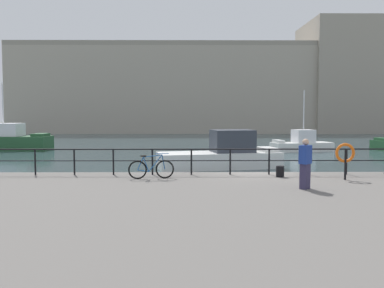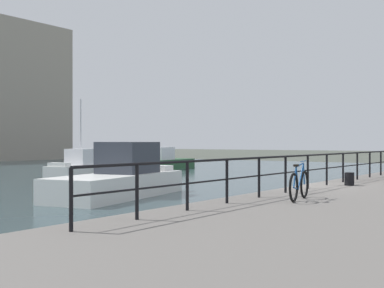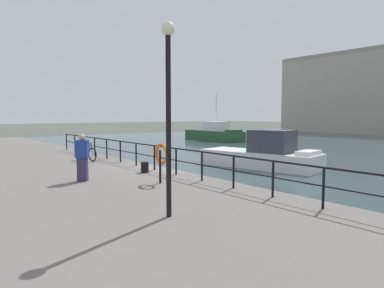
{
  "view_description": "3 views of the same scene",
  "coord_description": "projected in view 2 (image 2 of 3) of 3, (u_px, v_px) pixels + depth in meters",
  "views": [
    {
      "loc": [
        -2.98,
        -19.01,
        3.45
      ],
      "look_at": [
        -2.76,
        3.61,
        1.77
      ],
      "focal_mm": 41.94,
      "sensor_mm": 36.0,
      "label": 1
    },
    {
      "loc": [
        -16.42,
        -7.26,
        2.29
      ],
      "look_at": [
        -2.06,
        3.16,
        2.23
      ],
      "focal_mm": 47.91,
      "sensor_mm": 36.0,
      "label": 2
    },
    {
      "loc": [
        13.22,
        -8.78,
        3.2
      ],
      "look_at": [
        -3.39,
        4.25,
        1.44
      ],
      "focal_mm": 33.07,
      "sensor_mm": 36.0,
      "label": 3
    }
  ],
  "objects": [
    {
      "name": "ground_plane",
      "position": [
        302.0,
        209.0,
        17.57
      ],
      "size": [
        240.0,
        240.0,
        0.0
      ],
      "primitive_type": "plane",
      "color": "#4C5147"
    },
    {
      "name": "moored_red_daysailer",
      "position": [
        79.0,
        167.0,
        34.01
      ],
      "size": [
        5.35,
        2.98,
        5.16
      ],
      "rotation": [
        0.0,
        0.0,
        3.36
      ],
      "color": "white",
      "rests_on": "water_basin"
    },
    {
      "name": "moored_cabin_cruiser",
      "position": [
        160.0,
        161.0,
        42.81
      ],
      "size": [
        7.21,
        3.75,
        1.88
      ],
      "rotation": [
        0.0,
        0.0,
        3.3
      ],
      "color": "#23512D",
      "rests_on": "water_basin"
    },
    {
      "name": "moored_small_launch",
      "position": [
        121.0,
        178.0,
        21.42
      ],
      "size": [
        7.63,
        3.91,
        2.29
      ],
      "rotation": [
        0.0,
        0.0,
        0.21
      ],
      "color": "white",
      "rests_on": "water_basin"
    },
    {
      "name": "quay_railing",
      "position": [
        318.0,
        164.0,
        16.77
      ],
      "size": [
        20.85,
        0.07,
        1.08
      ],
      "color": "black",
      "rests_on": "quay_promenade"
    },
    {
      "name": "parked_bicycle",
      "position": [
        299.0,
        185.0,
        12.91
      ],
      "size": [
        1.76,
        0.35,
        0.98
      ],
      "rotation": [
        0.0,
        0.0,
        0.17
      ],
      "color": "black",
      "rests_on": "quay_promenade"
    },
    {
      "name": "mooring_bollard",
      "position": [
        349.0,
        179.0,
        17.28
      ],
      "size": [
        0.32,
        0.32,
        0.44
      ],
      "primitive_type": "cylinder",
      "color": "black",
      "rests_on": "quay_promenade"
    }
  ]
}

